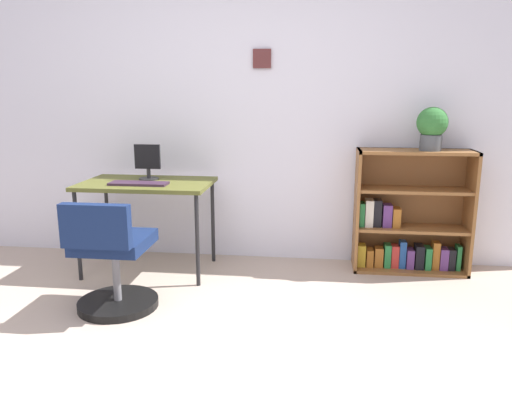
# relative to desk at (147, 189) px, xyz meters

# --- Properties ---
(ground_plane) EXTENTS (6.24, 6.24, 0.00)m
(ground_plane) POSITION_rel_desk_xyz_m (0.61, -1.67, -0.65)
(ground_plane) COLOR #AC9A8B
(wall_back) EXTENTS (5.20, 0.12, 2.46)m
(wall_back) POSITION_rel_desk_xyz_m (0.61, 0.48, 0.58)
(wall_back) COLOR silver
(wall_back) RESTS_ON ground_plane
(desk) EXTENTS (0.99, 0.62, 0.71)m
(desk) POSITION_rel_desk_xyz_m (0.00, 0.00, 0.00)
(desk) COLOR brown
(desk) RESTS_ON ground_plane
(monitor) EXTENTS (0.20, 0.15, 0.28)m
(monitor) POSITION_rel_desk_xyz_m (-0.02, 0.10, 0.19)
(monitor) COLOR #262628
(monitor) RESTS_ON desk
(keyboard) EXTENTS (0.43, 0.15, 0.02)m
(keyboard) POSITION_rel_desk_xyz_m (-0.02, -0.12, 0.07)
(keyboard) COLOR #342033
(keyboard) RESTS_ON desk
(office_chair) EXTENTS (0.52, 0.55, 0.75)m
(office_chair) POSITION_rel_desk_xyz_m (0.02, -0.75, -0.33)
(office_chair) COLOR black
(office_chair) RESTS_ON ground_plane
(bookshelf_low) EXTENTS (0.87, 0.30, 0.95)m
(bookshelf_low) POSITION_rel_desk_xyz_m (2.01, 0.29, -0.24)
(bookshelf_low) COLOR brown
(bookshelf_low) RESTS_ON ground_plane
(potted_plant_on_shelf) EXTENTS (0.23, 0.23, 0.32)m
(potted_plant_on_shelf) POSITION_rel_desk_xyz_m (2.13, 0.23, 0.48)
(potted_plant_on_shelf) COLOR #474C51
(potted_plant_on_shelf) RESTS_ON bookshelf_low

